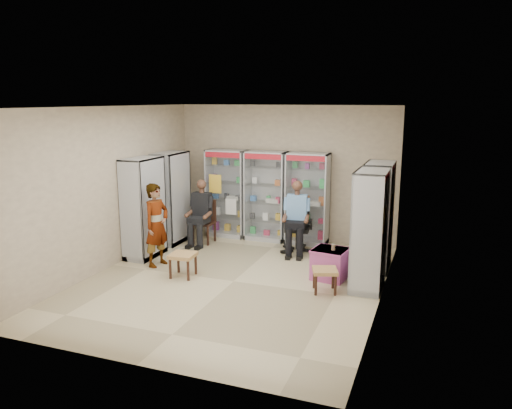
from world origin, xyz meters
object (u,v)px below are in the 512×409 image
(woven_stool_a, at_px, (325,280))
(standing_man, at_px, (157,225))
(wooden_chair, at_px, (204,222))
(seated_shopkeeper, at_px, (297,219))
(cabinet_right_near, at_px, (369,231))
(cabinet_back_right, at_px, (307,199))
(pink_trunk, at_px, (330,264))
(cabinet_left_far, at_px, (171,198))
(cabinet_right_far, at_px, (378,216))
(cabinet_back_mid, at_px, (266,196))
(woven_stool_b, at_px, (183,265))
(cabinet_back_left, at_px, (227,193))
(office_chair, at_px, (297,226))
(cabinet_left_near, at_px, (144,208))

(woven_stool_a, xyz_separation_m, standing_man, (-3.29, 0.22, 0.60))
(wooden_chair, xyz_separation_m, seated_shopkeeper, (2.12, -0.00, 0.24))
(cabinet_right_near, bearing_deg, standing_man, 92.92)
(cabinet_back_right, bearing_deg, pink_trunk, -64.78)
(cabinet_right_near, xyz_separation_m, cabinet_left_far, (-4.46, 1.30, 0.00))
(cabinet_right_far, height_order, cabinet_left_far, same)
(cabinet_back_right, bearing_deg, cabinet_left_far, -161.81)
(cabinet_right_far, distance_m, seated_shopkeeper, 1.73)
(cabinet_right_far, bearing_deg, wooden_chair, 83.96)
(pink_trunk, bearing_deg, cabinet_back_mid, 133.35)
(woven_stool_a, bearing_deg, woven_stool_b, -176.29)
(cabinet_right_far, relative_size, woven_stool_b, 4.67)
(cabinet_back_left, distance_m, standing_man, 2.47)
(cabinet_back_mid, bearing_deg, office_chair, -36.37)
(woven_stool_a, bearing_deg, cabinet_back_right, 110.57)
(cabinet_back_mid, xyz_separation_m, pink_trunk, (1.90, -2.01, -0.73))
(cabinet_back_left, distance_m, cabinet_back_mid, 0.95)
(cabinet_back_left, relative_size, cabinet_right_far, 1.00)
(cabinet_back_mid, bearing_deg, seated_shopkeeper, -38.33)
(pink_trunk, bearing_deg, woven_stool_b, -161.98)
(woven_stool_b, bearing_deg, pink_trunk, 18.02)
(cabinet_back_mid, bearing_deg, cabinet_right_far, -23.65)
(cabinet_left_far, xyz_separation_m, pink_trunk, (3.78, -1.08, -0.73))
(cabinet_back_left, height_order, cabinet_right_near, same)
(cabinet_left_near, bearing_deg, pink_trunk, 90.34)
(pink_trunk, relative_size, woven_stool_a, 1.43)
(cabinet_back_right, xyz_separation_m, cabinet_right_near, (1.63, -2.23, 0.00))
(woven_stool_b, relative_size, standing_man, 0.27)
(cabinet_back_left, relative_size, cabinet_back_right, 1.00)
(woven_stool_b, bearing_deg, standing_man, 152.75)
(cabinet_back_left, relative_size, wooden_chair, 2.13)
(office_chair, bearing_deg, standing_man, -151.21)
(cabinet_left_near, height_order, pink_trunk, cabinet_left_near)
(cabinet_left_near, relative_size, wooden_chair, 2.13)
(standing_man, bearing_deg, seated_shopkeeper, -41.58)
(cabinet_left_near, height_order, office_chair, cabinet_left_near)
(cabinet_back_mid, relative_size, woven_stool_a, 5.06)
(cabinet_right_near, height_order, seated_shopkeeper, cabinet_right_near)
(cabinet_back_mid, distance_m, cabinet_left_far, 2.10)
(cabinet_right_near, distance_m, pink_trunk, 1.02)
(standing_man, bearing_deg, wooden_chair, 6.70)
(cabinet_left_far, height_order, pink_trunk, cabinet_left_far)
(pink_trunk, bearing_deg, cabinet_right_near, -17.99)
(cabinet_left_near, bearing_deg, office_chair, 115.70)
(cabinet_right_near, height_order, cabinet_left_near, same)
(cabinet_back_mid, xyz_separation_m, office_chair, (0.92, -0.68, -0.44))
(cabinet_left_near, height_order, standing_man, cabinet_left_near)
(cabinet_right_near, xyz_separation_m, office_chair, (-1.66, 1.55, -0.44))
(cabinet_back_right, xyz_separation_m, woven_stool_a, (1.00, -2.65, -0.80))
(cabinet_back_left, xyz_separation_m, woven_stool_a, (2.90, -2.65, -0.80))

